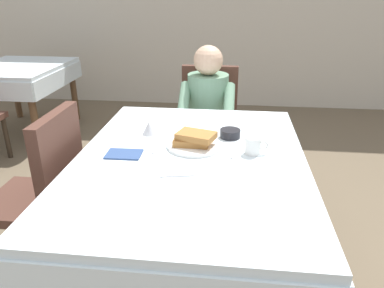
# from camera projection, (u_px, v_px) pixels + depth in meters

# --- Properties ---
(ground_plane) EXTENTS (14.00, 14.00, 0.00)m
(ground_plane) POSITION_uv_depth(u_px,v_px,m) (191.00, 276.00, 2.08)
(ground_plane) COLOR brown
(dining_table_main) EXTENTS (1.12, 1.52, 0.74)m
(dining_table_main) POSITION_uv_depth(u_px,v_px,m) (191.00, 173.00, 1.83)
(dining_table_main) COLOR silver
(dining_table_main) RESTS_ON ground
(chair_diner) EXTENTS (0.44, 0.45, 0.93)m
(chair_diner) POSITION_uv_depth(u_px,v_px,m) (208.00, 119.00, 2.94)
(chair_diner) COLOR #4C2D23
(chair_diner) RESTS_ON ground
(diner_person) EXTENTS (0.40, 0.43, 1.12)m
(diner_person) POSITION_uv_depth(u_px,v_px,m) (207.00, 108.00, 2.75)
(diner_person) COLOR gray
(diner_person) RESTS_ON ground
(chair_left_side) EXTENTS (0.45, 0.44, 0.93)m
(chair_left_side) POSITION_uv_depth(u_px,v_px,m) (45.00, 186.00, 1.95)
(chair_left_side) COLOR #4C2D23
(chair_left_side) RESTS_ON ground
(plate_breakfast) EXTENTS (0.28, 0.28, 0.02)m
(plate_breakfast) POSITION_uv_depth(u_px,v_px,m) (194.00, 146.00, 1.89)
(plate_breakfast) COLOR white
(plate_breakfast) RESTS_ON dining_table_main
(breakfast_stack) EXTENTS (0.22, 0.17, 0.07)m
(breakfast_stack) POSITION_uv_depth(u_px,v_px,m) (194.00, 138.00, 1.87)
(breakfast_stack) COLOR #A36B33
(breakfast_stack) RESTS_ON plate_breakfast
(cup_coffee) EXTENTS (0.11, 0.08, 0.08)m
(cup_coffee) POSITION_uv_depth(u_px,v_px,m) (253.00, 146.00, 1.80)
(cup_coffee) COLOR white
(cup_coffee) RESTS_ON dining_table_main
(bowl_butter) EXTENTS (0.11, 0.11, 0.04)m
(bowl_butter) POSITION_uv_depth(u_px,v_px,m) (230.00, 133.00, 2.01)
(bowl_butter) COLOR black
(bowl_butter) RESTS_ON dining_table_main
(syrup_pitcher) EXTENTS (0.08, 0.08, 0.07)m
(syrup_pitcher) POSITION_uv_depth(u_px,v_px,m) (149.00, 128.00, 2.04)
(syrup_pitcher) COLOR silver
(syrup_pitcher) RESTS_ON dining_table_main
(fork_left_of_plate) EXTENTS (0.02, 0.18, 0.00)m
(fork_left_of_plate) POSITION_uv_depth(u_px,v_px,m) (157.00, 146.00, 1.89)
(fork_left_of_plate) COLOR silver
(fork_left_of_plate) RESTS_ON dining_table_main
(knife_right_of_plate) EXTENTS (0.02, 0.20, 0.00)m
(knife_right_of_plate) POSITION_uv_depth(u_px,v_px,m) (232.00, 150.00, 1.85)
(knife_right_of_plate) COLOR silver
(knife_right_of_plate) RESTS_ON dining_table_main
(spoon_near_edge) EXTENTS (0.15, 0.04, 0.00)m
(spoon_near_edge) POSITION_uv_depth(u_px,v_px,m) (177.00, 176.00, 1.60)
(spoon_near_edge) COLOR silver
(spoon_near_edge) RESTS_ON dining_table_main
(napkin_folded) EXTENTS (0.17, 0.12, 0.01)m
(napkin_folded) POSITION_uv_depth(u_px,v_px,m) (124.00, 154.00, 1.80)
(napkin_folded) COLOR #334C7F
(napkin_folded) RESTS_ON dining_table_main
(background_table_far) EXTENTS (0.92, 1.12, 0.74)m
(background_table_far) POSITION_uv_depth(u_px,v_px,m) (19.00, 76.00, 3.91)
(background_table_far) COLOR silver
(background_table_far) RESTS_ON ground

